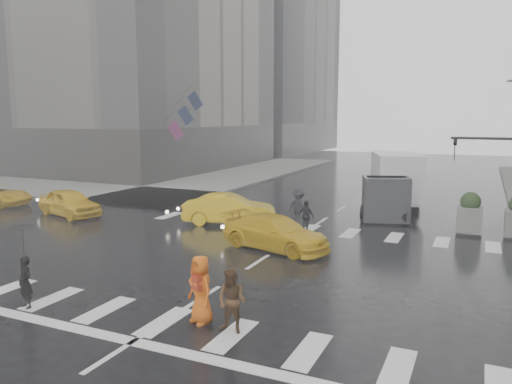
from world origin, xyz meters
The scene contains 16 objects.
ground centered at (0.00, 0.00, 0.00)m, with size 120.00×120.00×0.00m, color black.
sidewalk_nw centered at (-19.50, 17.50, 0.07)m, with size 35.00×35.00×0.15m, color slate.
building_nw centered at (-29.00, 27.00, 17.25)m, with size 26.05×26.05×38.00m.
building_nw_far centered at (-29.00, 56.00, 20.19)m, with size 26.05×26.05×44.00m.
road_markings centered at (0.00, 0.00, 0.01)m, with size 18.00×48.00×0.01m, color silver, non-canonical shape.
planter_west centered at (7.00, 8.20, 0.98)m, with size 1.10×1.10×1.80m.
flag_cluster centered at (-15.08, 18.50, 5.64)m, with size 2.87×3.06×4.69m.
pedestrian_black centered at (-4.11, -6.80, 1.67)m, with size 1.17×1.19×2.43m.
pedestrian_brown centered at (1.92, -5.83, 0.81)m, with size 0.79×0.62×1.62m, color #472E19.
pedestrian_orange centered at (0.91, -5.64, 0.91)m, with size 1.05×0.92×1.82m.
pedestrian_far_a centered at (0.05, 5.40, 0.75)m, with size 0.88×0.54×1.50m, color black.
pedestrian_far_b centered at (-0.83, 6.74, 0.89)m, with size 1.15×0.64×1.78m, color black.
taxi_front centered at (-12.90, 3.70, 0.73)m, with size 1.74×4.31×1.47m, color #E5B20C.
taxi_mid centered at (-4.05, 5.47, 0.76)m, with size 1.60×4.59×1.51m, color #E5B20C.
taxi_rear centered at (-0.11, 2.00, 0.68)m, with size 1.92×4.16×1.37m, color #E5B20C.
box_truck centered at (3.00, 11.43, 1.77)m, with size 2.34×6.24×3.31m.
Camera 1 is at (7.38, -16.36, 5.36)m, focal length 35.00 mm.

